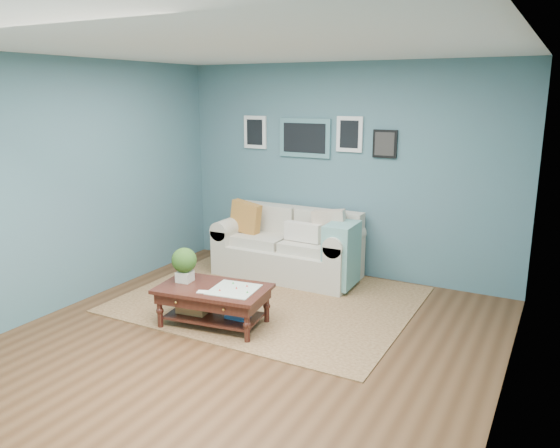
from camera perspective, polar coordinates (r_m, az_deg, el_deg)
The scene contains 4 objects.
room_shell at distance 4.89m, azimuth -4.00°, elevation 2.14°, with size 5.00×5.02×2.70m.
area_rug at distance 6.35m, azimuth -1.04°, elevation -7.85°, with size 3.17×2.54×0.01m, color brown.
loveseat at distance 7.01m, azimuth 1.49°, elevation -2.47°, with size 1.87×0.85×0.96m.
coffee_table at distance 5.64m, azimuth -7.48°, elevation -7.12°, with size 1.19×0.79×0.78m.
Camera 1 is at (2.55, -3.99, 2.33)m, focal length 35.00 mm.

